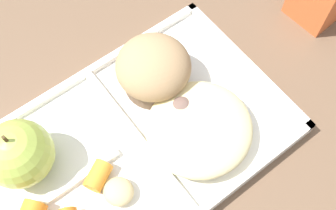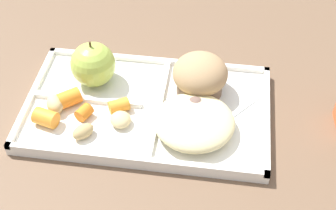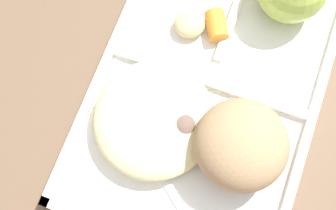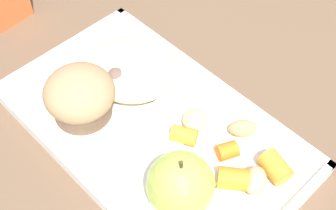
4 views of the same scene
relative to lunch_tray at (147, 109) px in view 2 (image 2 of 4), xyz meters
name	(u,v)px [view 2 (image 2 of 4)]	position (x,y,z in m)	size (l,w,h in m)	color
ground	(147,113)	(0.00, 0.00, -0.01)	(6.00, 6.00, 0.00)	brown
lunch_tray	(147,109)	(0.00, 0.00, 0.00)	(0.38, 0.23, 0.02)	white
green_apple	(93,64)	(-0.10, 0.05, 0.04)	(0.07, 0.07, 0.08)	#A8C14C
bran_muffin	(200,76)	(0.08, 0.05, 0.04)	(0.09, 0.09, 0.07)	brown
carrot_slice_center	(69,98)	(-0.12, -0.01, 0.02)	(0.03, 0.03, 0.03)	orange
carrot_slice_diagonal	(119,106)	(-0.04, -0.01, 0.02)	(0.02, 0.02, 0.03)	orange
carrot_slice_tilted	(46,118)	(-0.15, -0.06, 0.02)	(0.03, 0.03, 0.03)	orange
carrot_slice_small	(84,112)	(-0.09, -0.03, 0.02)	(0.02, 0.02, 0.02)	orange
potato_chunk_large	(55,104)	(-0.14, -0.03, 0.02)	(0.04, 0.03, 0.03)	tan
potato_chunk_browned	(83,131)	(-0.08, -0.07, 0.02)	(0.03, 0.02, 0.02)	tan
potato_chunk_small	(121,120)	(-0.03, -0.04, 0.02)	(0.03, 0.03, 0.02)	tan
egg_noodle_pile	(194,122)	(0.08, -0.04, 0.02)	(0.12, 0.12, 0.04)	beige
meatball_center	(195,108)	(0.08, -0.01, 0.02)	(0.04, 0.04, 0.04)	brown
meatball_side	(192,125)	(0.08, -0.04, 0.02)	(0.03, 0.03, 0.03)	#755B4C
meatball_back	(210,122)	(0.10, -0.03, 0.02)	(0.03, 0.03, 0.03)	brown
meatball_front	(182,115)	(0.06, -0.02, 0.02)	(0.03, 0.03, 0.03)	#755B4C
plastic_fork	(228,118)	(0.13, -0.01, 0.01)	(0.11, 0.13, 0.00)	white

